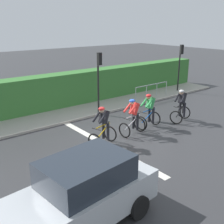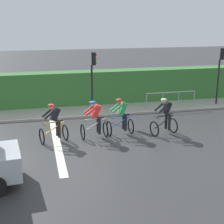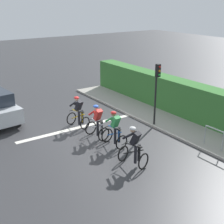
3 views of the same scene
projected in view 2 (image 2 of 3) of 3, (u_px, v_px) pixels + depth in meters
name	position (u px, v px, depth m)	size (l,w,h in m)	color
ground_plane	(83.00, 139.00, 14.66)	(80.00, 80.00, 0.00)	#333335
sidewalk_kerb	(107.00, 108.00, 19.27)	(2.80, 18.56, 0.12)	#9E998E
stone_wall_low	(104.00, 102.00, 20.07)	(0.44, 18.56, 0.43)	tan
hedge_wall	(102.00, 88.00, 20.14)	(1.10, 18.56, 2.01)	#387533
road_marking_stop_line	(57.00, 141.00, 14.41)	(7.00, 0.30, 0.01)	silver
cyclist_lead	(165.00, 117.00, 15.02)	(0.94, 1.22, 1.66)	black
cyclist_second	(121.00, 117.00, 14.98)	(0.79, 1.14, 1.66)	black
cyclist_mid	(95.00, 120.00, 14.56)	(0.79, 1.15, 1.66)	black
cyclist_fourth	(54.00, 124.00, 14.10)	(0.94, 1.22, 1.66)	black
traffic_light_near_crossing	(93.00, 74.00, 17.31)	(0.21, 0.31, 3.34)	black
traffic_light_far_junction	(220.00, 68.00, 19.48)	(0.26, 0.30, 3.34)	black
pedestrian_railing_kerbside	(171.00, 97.00, 18.98)	(0.07, 2.90, 1.03)	#999EA3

